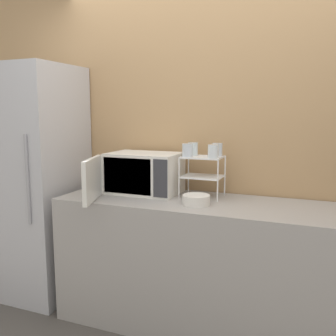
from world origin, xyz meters
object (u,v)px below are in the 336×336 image
glass_back_right (217,150)px  glass_back_left (193,149)px  glass_front_left (187,150)px  bowl (196,200)px  dish_rack (202,168)px  glass_front_right (213,151)px  microwave (142,173)px  refrigerator (39,183)px

glass_back_right → glass_back_left: same height
glass_front_left → bowl: (0.13, -0.19, -0.31)m
glass_back_left → bowl: bearing=-67.5°
dish_rack → bowl: bearing=-82.4°
dish_rack → glass_front_left: glass_front_left is taller
glass_front_left → glass_front_right: same height
microwave → glass_front_right: 0.59m
glass_front_left → dish_rack: bearing=31.1°
glass_front_left → bowl: size_ratio=0.51×
dish_rack → glass_back_right: 0.17m
bowl → refrigerator: size_ratio=0.10×
microwave → glass_front_left: glass_front_left is taller
glass_front_right → dish_rack: bearing=145.9°
dish_rack → bowl: dish_rack is taller
microwave → refrigerator: 0.93m
dish_rack → glass_front_right: bearing=-34.1°
bowl → refrigerator: bearing=175.6°
glass_back_left → refrigerator: size_ratio=0.05×
glass_front_left → glass_back_left: same height
glass_front_left → glass_back_right: same height
glass_back_right → glass_back_left: size_ratio=1.00×
microwave → glass_back_left: bearing=16.7°
refrigerator → bowl: bearing=-4.4°
glass_back_left → refrigerator: 1.34m
glass_back_left → refrigerator: refrigerator is taller
dish_rack → glass_front_left: size_ratio=3.17×
glass_back_left → dish_rack: bearing=-30.9°
bowl → glass_front_right: bearing=70.9°
glass_front_right → bowl: bearing=-109.1°
glass_back_right → glass_back_left: 0.19m
glass_back_left → glass_front_left: bearing=-92.3°
glass_back_right → bowl: bearing=-100.9°
dish_rack → glass_front_right: glass_front_right is taller
microwave → bowl: bearing=-21.1°
dish_rack → glass_back_right: size_ratio=3.17×
glass_back_right → refrigerator: size_ratio=0.05×
microwave → glass_back_left: 0.43m
microwave → dish_rack: bearing=6.9°
glass_front_left → refrigerator: size_ratio=0.05×
glass_front_left → bowl: 0.39m
glass_front_left → glass_back_left: bearing=87.7°
microwave → dish_rack: size_ratio=2.58×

